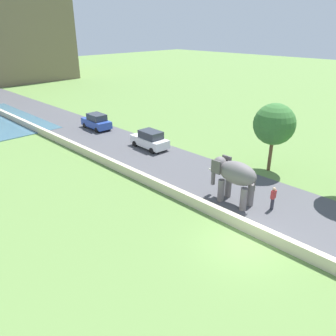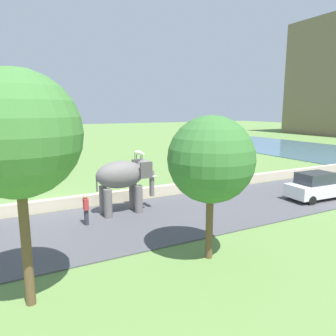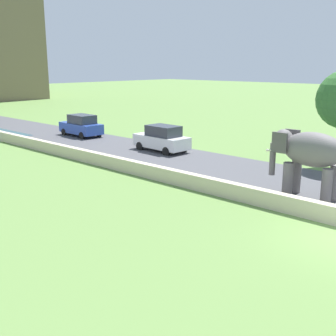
{
  "view_description": "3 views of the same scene",
  "coord_description": "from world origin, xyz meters",
  "px_view_note": "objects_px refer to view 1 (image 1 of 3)",
  "views": [
    {
      "loc": [
        -13.4,
        -7.7,
        11.03
      ],
      "look_at": [
        2.15,
        7.96,
        1.42
      ],
      "focal_mm": 35.32,
      "sensor_mm": 36.0,
      "label": 1
    },
    {
      "loc": [
        19.54,
        -2.6,
        5.71
      ],
      "look_at": [
        -1.36,
        8.32,
        1.34
      ],
      "focal_mm": 33.71,
      "sensor_mm": 36.0,
      "label": 2
    },
    {
      "loc": [
        -13.95,
        -4.73,
        5.82
      ],
      "look_at": [
        -1.69,
        6.64,
        1.72
      ],
      "focal_mm": 45.57,
      "sensor_mm": 36.0,
      "label": 3
    }
  ],
  "objects_px": {
    "elephant": "(234,175)",
    "person_beside_elephant": "(273,198)",
    "car_blue": "(96,122)",
    "car_white": "(150,140)"
  },
  "relations": [
    {
      "from": "person_beside_elephant",
      "to": "car_white",
      "type": "height_order",
      "value": "car_white"
    },
    {
      "from": "elephant",
      "to": "person_beside_elephant",
      "type": "distance_m",
      "value": 2.83
    },
    {
      "from": "elephant",
      "to": "person_beside_elephant",
      "type": "xyz_separation_m",
      "value": [
        0.99,
        -2.39,
        -1.16
      ]
    },
    {
      "from": "elephant",
      "to": "car_blue",
      "type": "height_order",
      "value": "elephant"
    },
    {
      "from": "elephant",
      "to": "car_white",
      "type": "relative_size",
      "value": 0.85
    },
    {
      "from": "car_blue",
      "to": "person_beside_elephant",
      "type": "bearing_deg",
      "value": -95.31
    },
    {
      "from": "car_blue",
      "to": "elephant",
      "type": "bearing_deg",
      "value": -98.59
    },
    {
      "from": "person_beside_elephant",
      "to": "car_white",
      "type": "distance_m",
      "value": 14.3
    },
    {
      "from": "elephant",
      "to": "person_beside_elephant",
      "type": "height_order",
      "value": "elephant"
    },
    {
      "from": "elephant",
      "to": "car_white",
      "type": "distance_m",
      "value": 12.22
    }
  ]
}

